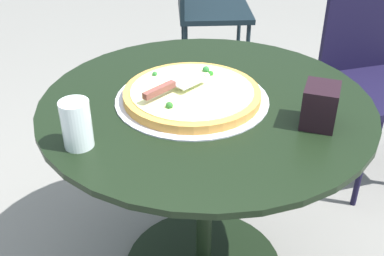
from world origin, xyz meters
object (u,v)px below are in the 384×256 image
at_px(drinking_cup, 77,124).
at_px(patio_chair_corner, 377,68).
at_px(patio_table, 205,156).
at_px(pizza_server, 172,85).
at_px(napkin_dispenser, 320,105).
at_px(patio_chair_near, 201,0).
at_px(pizza_on_tray, 192,95).

xyz_separation_m(drinking_cup, patio_chair_corner, (1.21, -0.68, -0.26)).
bearing_deg(patio_table, patio_chair_corner, -27.97).
distance_m(patio_table, drinking_cup, 0.47).
distance_m(pizza_server, drinking_cup, 0.31).
bearing_deg(patio_chair_corner, drinking_cup, 150.75).
bearing_deg(napkin_dispenser, pizza_server, -88.15).
bearing_deg(napkin_dispenser, patio_chair_near, -151.77).
relative_size(pizza_on_tray, napkin_dispenser, 4.04).
height_order(pizza_server, napkin_dispenser, napkin_dispenser).
xyz_separation_m(drinking_cup, napkin_dispenser, (0.32, -0.53, -0.01)).
relative_size(patio_table, napkin_dispenser, 8.76).
relative_size(pizza_server, napkin_dispenser, 1.94).
distance_m(pizza_server, napkin_dispenser, 0.40).
height_order(drinking_cup, patio_chair_corner, patio_chair_corner).
relative_size(drinking_cup, napkin_dispenser, 1.11).
distance_m(napkin_dispenser, patio_chair_corner, 0.94).
height_order(pizza_server, drinking_cup, drinking_cup).
height_order(patio_table, drinking_cup, drinking_cup).
xyz_separation_m(napkin_dispenser, patio_chair_near, (1.46, 0.87, -0.23)).
relative_size(pizza_server, patio_chair_corner, 0.25).
relative_size(pizza_on_tray, drinking_cup, 3.62).
relative_size(patio_table, pizza_server, 4.51).
bearing_deg(pizza_on_tray, patio_table, -74.18).
distance_m(drinking_cup, napkin_dispenser, 0.62).
xyz_separation_m(pizza_server, patio_chair_near, (1.49, 0.46, -0.23)).
relative_size(patio_table, drinking_cup, 7.86).
xyz_separation_m(pizza_on_tray, drinking_cup, (-0.32, 0.17, 0.05)).
relative_size(drinking_cup, patio_chair_corner, 0.14).
height_order(pizza_on_tray, patio_chair_corner, patio_chair_corner).
height_order(pizza_server, patio_chair_near, patio_chair_near).
distance_m(patio_chair_near, patio_chair_corner, 1.17).
height_order(pizza_on_tray, drinking_cup, drinking_cup).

